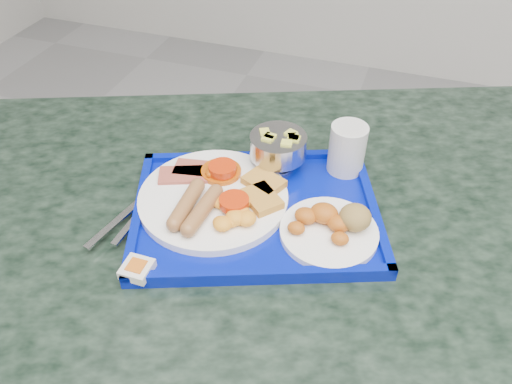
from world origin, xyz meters
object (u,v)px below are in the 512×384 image
Objects in this scene: main_plate at (217,197)px; juice_cup at (347,147)px; tray at (256,212)px; bread_plate at (332,226)px; fruit_bowl at (278,146)px; table at (254,300)px.

juice_cup reaches higher than main_plate.
juice_cup is at bearing 52.93° from tray.
fruit_bowl reaches higher than bread_plate.
main_plate is at bearing -118.14° from fruit_bowl.
juice_cup reaches higher than bread_plate.
main_plate is 2.49× the size of fruit_bowl.
tray is at bearing 100.95° from table.
bread_plate is at bearing 5.02° from table.
table is 0.31m from fruit_bowl.
table is at bearing -174.98° from bread_plate.
main_plate is 0.15m from fruit_bowl.
bread_plate is at bearing -5.30° from tray.
table is 5.96× the size of main_plate.
tray is at bearing 4.94° from main_plate.
bread_plate is 0.19m from fruit_bowl.
fruit_bowl is at bearing 134.33° from bread_plate.
fruit_bowl is (-0.00, 0.15, 0.27)m from table.
tray is 4.75× the size of fruit_bowl.
fruit_bowl reaches higher than tray.
main_plate reaches higher than tray.
tray is at bearing 174.70° from bread_plate.
tray is 0.21m from juice_cup.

